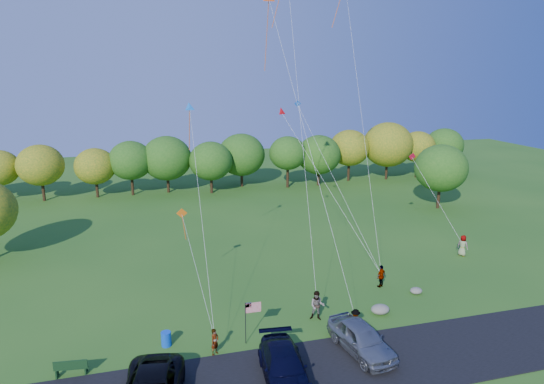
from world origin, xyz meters
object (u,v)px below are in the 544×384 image
Objects in this scene: flyer_a at (215,342)px; park_bench at (71,367)px; flyer_d at (381,276)px; flyer_e at (463,245)px; flyer_b at (317,306)px; minivan_silver at (361,338)px; trash_barrel at (166,339)px; minivan_navy at (284,367)px; flyer_c at (355,321)px.

park_bench is at bearing 137.31° from flyer_a.
park_bench is (-20.83, -5.46, -0.35)m from flyer_d.
flyer_e is at bearing 23.28° from park_bench.
flyer_d is at bearing 80.81° from flyer_e.
flyer_b reaches higher than flyer_a.
minivan_silver is at bearing 96.71° from flyer_e.
minivan_silver is 18.77m from flyer_e.
minivan_silver reaches higher than park_bench.
minivan_silver is 5.75× the size of trash_barrel.
flyer_e reaches higher than trash_barrel.
minivan_navy is 6.52m from flyer_c.
flyer_a is 1.80× the size of trash_barrel.
trash_barrel is at bearing -16.33° from flyer_d.
flyer_b is 9.59m from trash_barrel.
minivan_silver is 2.91× the size of park_bench.
trash_barrel is (-2.61, 1.63, -0.35)m from flyer_a.
flyer_e is (16.05, 7.08, -0.05)m from flyer_b.
flyer_d is at bearing -92.19° from flyer_c.
flyer_a is at bearing 81.55° from flyer_e.
flyer_b is at bearing 83.46° from flyer_e.
flyer_a is at bearing -32.00° from trash_barrel.
minivan_navy reaches higher than park_bench.
flyer_b is at bearing 14.93° from park_bench.
minivan_navy reaches higher than trash_barrel.
flyer_b reaches higher than flyer_c.
minivan_navy is 23.62m from flyer_e.
flyer_c is at bearing -8.26° from trash_barrel.
flyer_c is 0.85× the size of flyer_e.
park_bench is at bearing 163.79° from minivan_silver.
flyer_b is at bearing 60.67° from minivan_navy.
park_bench is (-30.60, -9.24, -0.41)m from flyer_e.
minivan_silver is 8.28m from flyer_a.
minivan_navy reaches higher than flyer_c.
minivan_silver reaches higher than minivan_navy.
park_bench is at bearing 38.02° from flyer_c.
flyer_a reaches higher than flyer_c.
minivan_silver is at bearing -1.06° from park_bench.
flyer_d is 10.48m from flyer_e.
trash_barrel is (-5.65, 5.01, -0.41)m from minivan_navy.
flyer_e reaches higher than minivan_navy.
flyer_e is at bearing 171.23° from flyer_d.
minivan_silver is at bearing -52.54° from flyer_b.
minivan_navy is 6.22× the size of trash_barrel.
flyer_d is 1.97× the size of trash_barrel.
flyer_d is 21.54m from park_bench.
flyer_b reaches higher than trash_barrel.
park_bench is (-7.60, 0.00, -0.28)m from flyer_a.
flyer_d is at bearing -20.26° from flyer_a.
flyer_b is 1.06× the size of flyer_e.
trash_barrel is (-9.56, -0.53, -0.54)m from flyer_b.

